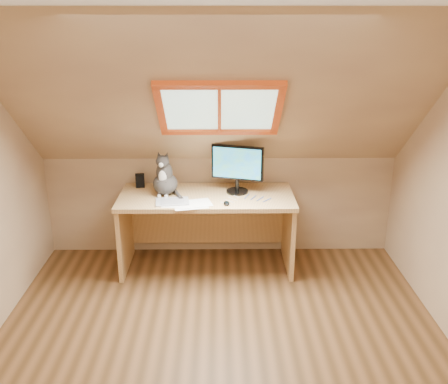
{
  "coord_description": "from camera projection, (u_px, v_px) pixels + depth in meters",
  "views": [
    {
      "loc": [
        -0.0,
        -3.02,
        2.36
      ],
      "look_at": [
        0.04,
        1.0,
        0.91
      ],
      "focal_mm": 40.0,
      "sensor_mm": 36.0,
      "label": 1
    }
  ],
  "objects": [
    {
      "name": "desk",
      "position": [
        207.0,
        215.0,
        4.82
      ],
      "size": [
        1.64,
        0.72,
        0.75
      ],
      "color": "tan",
      "rests_on": "ground"
    },
    {
      "name": "monitor",
      "position": [
        237.0,
        166.0,
        4.66
      ],
      "size": [
        0.48,
        0.21,
        0.46
      ],
      "color": "black",
      "rests_on": "desk"
    },
    {
      "name": "cat",
      "position": [
        165.0,
        179.0,
        4.66
      ],
      "size": [
        0.27,
        0.31,
        0.43
      ],
      "color": "#3F3B38",
      "rests_on": "desk"
    },
    {
      "name": "mouse",
      "position": [
        227.0,
        203.0,
        4.44
      ],
      "size": [
        0.06,
        0.1,
        0.03
      ],
      "primitive_type": "ellipsoid",
      "rotation": [
        0.0,
        0.0,
        0.09
      ],
      "color": "black",
      "rests_on": "desk"
    },
    {
      "name": "desk_speaker",
      "position": [
        140.0,
        181.0,
        4.89
      ],
      "size": [
        0.1,
        0.1,
        0.12
      ],
      "primitive_type": "cube",
      "rotation": [
        0.0,
        0.0,
        0.15
      ],
      "color": "black",
      "rests_on": "desk"
    },
    {
      "name": "graphics_tablet",
      "position": [
        172.0,
        202.0,
        4.5
      ],
      "size": [
        0.32,
        0.25,
        0.01
      ],
      "primitive_type": "cube",
      "rotation": [
        0.0,
        0.0,
        0.12
      ],
      "color": "#B2B2B7",
      "rests_on": "desk"
    },
    {
      "name": "papers",
      "position": [
        185.0,
        205.0,
        4.44
      ],
      "size": [
        0.35,
        0.3,
        0.01
      ],
      "color": "white",
      "rests_on": "desk"
    },
    {
      "name": "cables",
      "position": [
        247.0,
        199.0,
        4.57
      ],
      "size": [
        0.51,
        0.26,
        0.01
      ],
      "color": "silver",
      "rests_on": "desk"
    },
    {
      "name": "ground",
      "position": [
        220.0,
        356.0,
        3.64
      ],
      "size": [
        3.5,
        3.5,
        0.0
      ],
      "primitive_type": "plane",
      "color": "brown",
      "rests_on": "ground"
    },
    {
      "name": "room_shell",
      "position": [
        220.0,
        173.0,
        3.07
      ],
      "size": [
        3.52,
        3.52,
        2.41
      ],
      "color": "tan",
      "rests_on": "ground"
    }
  ]
}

